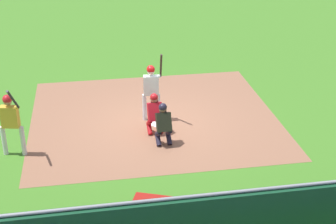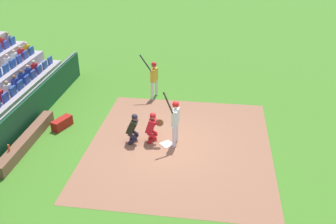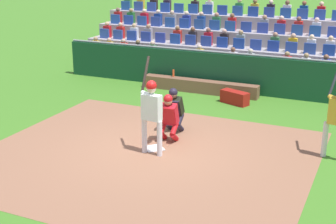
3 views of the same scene
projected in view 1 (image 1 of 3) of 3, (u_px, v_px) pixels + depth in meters
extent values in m
plane|color=#3F7823|center=(156.00, 124.00, 15.73)|extent=(160.00, 160.00, 0.00)
cube|color=#8D5E45|center=(154.00, 117.00, 16.17)|extent=(7.87, 7.02, 0.01)
cube|color=white|center=(156.00, 123.00, 15.72)|extent=(0.62, 0.62, 0.02)
cylinder|color=silver|center=(145.00, 107.00, 15.79)|extent=(0.14, 0.14, 0.88)
cylinder|color=silver|center=(158.00, 107.00, 15.81)|extent=(0.14, 0.14, 0.88)
cube|color=silver|center=(151.00, 85.00, 15.47)|extent=(0.50, 0.27, 0.62)
sphere|color=beige|center=(151.00, 71.00, 15.27)|extent=(0.23, 0.23, 0.23)
sphere|color=red|center=(151.00, 69.00, 15.24)|extent=(0.26, 0.26, 0.26)
cylinder|color=silver|center=(153.00, 77.00, 15.32)|extent=(0.51, 0.19, 0.14)
cylinder|color=silver|center=(159.00, 76.00, 15.33)|extent=(0.18, 0.16, 0.13)
cylinder|color=black|center=(161.00, 66.00, 14.98)|extent=(0.09, 0.40, 0.83)
sphere|color=black|center=(161.00, 76.00, 15.30)|extent=(0.06, 0.06, 0.06)
cylinder|color=#B5151A|center=(149.00, 129.00, 15.08)|extent=(0.16, 0.39, 0.34)
cylinder|color=#B5151A|center=(149.00, 122.00, 14.99)|extent=(0.16, 0.39, 0.33)
cylinder|color=#B5151A|center=(160.00, 128.00, 15.15)|extent=(0.16, 0.39, 0.34)
cylinder|color=#B5151A|center=(160.00, 121.00, 15.05)|extent=(0.16, 0.39, 0.33)
cube|color=red|center=(155.00, 112.00, 14.81)|extent=(0.44, 0.43, 0.60)
cube|color=#B5151A|center=(154.00, 110.00, 14.92)|extent=(0.39, 0.22, 0.45)
sphere|color=#A97557|center=(154.00, 99.00, 14.73)|extent=(0.22, 0.22, 0.22)
cube|color=black|center=(154.00, 99.00, 14.73)|extent=(0.20, 0.11, 0.20)
sphere|color=#B5151A|center=(154.00, 97.00, 14.70)|extent=(0.24, 0.24, 0.24)
cylinder|color=brown|center=(156.00, 100.00, 15.06)|extent=(0.09, 0.30, 0.30)
cylinder|color=red|center=(158.00, 104.00, 14.94)|extent=(0.17, 0.40, 0.22)
cylinder|color=black|center=(158.00, 140.00, 14.46)|extent=(0.16, 0.39, 0.34)
cylinder|color=black|center=(158.00, 133.00, 14.36)|extent=(0.16, 0.39, 0.33)
cylinder|color=black|center=(169.00, 139.00, 14.52)|extent=(0.16, 0.39, 0.34)
cylinder|color=black|center=(169.00, 132.00, 14.43)|extent=(0.16, 0.39, 0.33)
cube|color=black|center=(164.00, 122.00, 14.21)|extent=(0.44, 0.47, 0.60)
cube|color=black|center=(163.00, 120.00, 14.32)|extent=(0.39, 0.26, 0.44)
sphere|color=brown|center=(163.00, 109.00, 14.16)|extent=(0.22, 0.22, 0.22)
cube|color=black|center=(163.00, 109.00, 14.16)|extent=(0.20, 0.13, 0.20)
sphere|color=black|center=(163.00, 107.00, 14.13)|extent=(0.24, 0.24, 0.24)
cube|color=#134026|center=(199.00, 224.00, 10.19)|extent=(12.85, 0.24, 1.34)
cylinder|color=gray|center=(200.00, 196.00, 9.88)|extent=(12.85, 0.07, 0.07)
cube|color=brown|center=(228.00, 221.00, 11.00)|extent=(4.19, 0.40, 0.44)
cylinder|color=#E15427|center=(276.00, 205.00, 10.93)|extent=(0.07, 0.07, 0.26)
cube|color=maroon|center=(154.00, 206.00, 11.49)|extent=(1.01, 0.68, 0.42)
cylinder|color=silver|center=(4.00, 140.00, 13.85)|extent=(0.16, 0.16, 0.87)
cylinder|color=silver|center=(23.00, 141.00, 13.82)|extent=(0.16, 0.16, 0.87)
cube|color=gold|center=(10.00, 117.00, 13.51)|extent=(0.51, 0.32, 0.62)
sphere|color=#B17151|center=(7.00, 101.00, 13.31)|extent=(0.23, 0.23, 0.23)
sphere|color=red|center=(7.00, 99.00, 13.28)|extent=(0.25, 0.25, 0.25)
cylinder|color=gold|center=(10.00, 107.00, 13.36)|extent=(0.50, 0.24, 0.14)
cylinder|color=gold|center=(17.00, 108.00, 13.35)|extent=(0.18, 0.17, 0.13)
cylinder|color=#202729|center=(13.00, 99.00, 12.92)|extent=(0.21, 0.59, 0.74)
sphere|color=black|center=(18.00, 107.00, 13.31)|extent=(0.06, 0.06, 0.06)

